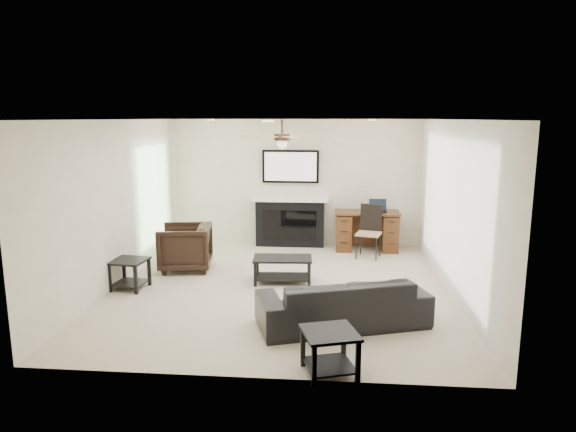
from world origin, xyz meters
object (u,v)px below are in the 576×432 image
(armchair, at_px, (185,247))
(coffee_table, at_px, (283,270))
(sofa, at_px, (343,302))
(fireplace_unit, at_px, (290,199))
(desk, at_px, (367,231))

(armchair, bearing_deg, coffee_table, 64.07)
(armchair, distance_m, coffee_table, 1.80)
(sofa, xyz_separation_m, armchair, (-2.60, 2.15, 0.08))
(fireplace_unit, distance_m, desk, 1.62)
(coffee_table, xyz_separation_m, desk, (1.42, 2.11, 0.18))
(sofa, relative_size, coffee_table, 2.30)
(armchair, xyz_separation_m, coffee_table, (1.70, -0.55, -0.19))
(armchair, height_order, fireplace_unit, fireplace_unit)
(fireplace_unit, bearing_deg, sofa, -76.00)
(desk, bearing_deg, armchair, -153.39)
(sofa, distance_m, armchair, 3.37)
(armchair, distance_m, desk, 3.49)
(sofa, relative_size, fireplace_unit, 1.08)
(coffee_table, distance_m, desk, 2.55)
(coffee_table, xyz_separation_m, fireplace_unit, (-0.08, 2.33, 0.75))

